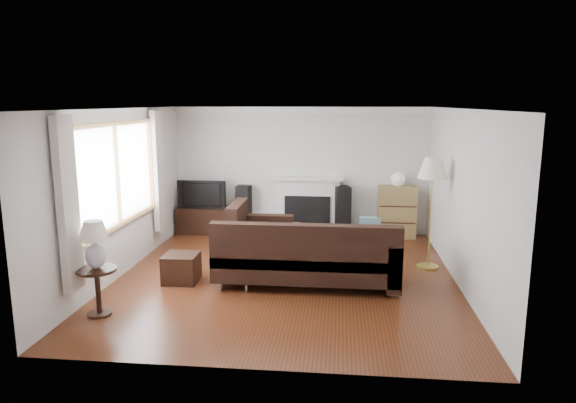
# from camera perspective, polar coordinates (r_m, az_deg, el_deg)

# --- Properties ---
(room) EXTENTS (5.10, 5.60, 2.54)m
(room) POSITION_cam_1_polar(r_m,az_deg,el_deg) (7.50, -0.24, 0.69)
(room) COLOR #522512
(room) RESTS_ON ground
(window) EXTENTS (0.12, 2.74, 1.54)m
(window) POSITION_cam_1_polar(r_m,az_deg,el_deg) (7.91, -18.37, 2.86)
(window) COLOR brown
(window) RESTS_ON room
(curtain_near) EXTENTS (0.10, 0.35, 2.10)m
(curtain_near) POSITION_cam_1_polar(r_m,az_deg,el_deg) (6.57, -23.28, -0.36)
(curtain_near) COLOR beige
(curtain_near) RESTS_ON room
(curtain_far) EXTENTS (0.10, 0.35, 2.10)m
(curtain_far) POSITION_cam_1_polar(r_m,az_deg,el_deg) (9.30, -14.23, 3.30)
(curtain_far) COLOR beige
(curtain_far) RESTS_ON room
(fireplace) EXTENTS (1.40, 0.26, 1.15)m
(fireplace) POSITION_cam_1_polar(r_m,az_deg,el_deg) (10.20, 2.19, -0.42)
(fireplace) COLOR white
(fireplace) RESTS_ON room
(tv_stand) EXTENTS (1.05, 0.47, 0.52)m
(tv_stand) POSITION_cam_1_polar(r_m,az_deg,el_deg) (10.45, -9.32, -2.03)
(tv_stand) COLOR black
(tv_stand) RESTS_ON ground
(television) EXTENTS (0.97, 0.13, 0.56)m
(television) POSITION_cam_1_polar(r_m,az_deg,el_deg) (10.34, -9.41, 0.88)
(television) COLOR black
(television) RESTS_ON tv_stand
(speaker_left) EXTENTS (0.28, 0.33, 0.96)m
(speaker_left) POSITION_cam_1_polar(r_m,az_deg,el_deg) (10.29, -4.93, -0.89)
(speaker_left) COLOR black
(speaker_left) RESTS_ON ground
(speaker_right) EXTENTS (0.34, 0.38, 0.98)m
(speaker_right) POSITION_cam_1_polar(r_m,az_deg,el_deg) (10.09, 6.06, -1.08)
(speaker_right) COLOR black
(speaker_right) RESTS_ON ground
(bookshelf) EXTENTS (0.73, 0.35, 1.01)m
(bookshelf) POSITION_cam_1_polar(r_m,az_deg,el_deg) (10.14, 11.97, -1.12)
(bookshelf) COLOR olive
(bookshelf) RESTS_ON ground
(globe_lamp) EXTENTS (0.27, 0.27, 0.27)m
(globe_lamp) POSITION_cam_1_polar(r_m,az_deg,el_deg) (10.03, 12.12, 2.44)
(globe_lamp) COLOR white
(globe_lamp) RESTS_ON bookshelf
(sectional_sofa) EXTENTS (2.82, 2.06, 0.91)m
(sectional_sofa) POSITION_cam_1_polar(r_m,az_deg,el_deg) (7.40, 2.10, -5.79)
(sectional_sofa) COLOR black
(sectional_sofa) RESTS_ON ground
(coffee_table) EXTENTS (1.21, 0.85, 0.43)m
(coffee_table) POSITION_cam_1_polar(r_m,az_deg,el_deg) (9.06, 2.84, -4.22)
(coffee_table) COLOR #A0684C
(coffee_table) RESTS_ON ground
(footstool) EXTENTS (0.49, 0.49, 0.41)m
(footstool) POSITION_cam_1_polar(r_m,az_deg,el_deg) (7.73, -11.76, -7.23)
(footstool) COLOR black
(footstool) RESTS_ON ground
(floor_lamp) EXTENTS (0.54, 0.54, 1.76)m
(floor_lamp) POSITION_cam_1_polar(r_m,az_deg,el_deg) (8.31, 15.53, -1.29)
(floor_lamp) COLOR gold
(floor_lamp) RESTS_ON ground
(side_table) EXTENTS (0.48, 0.48, 0.60)m
(side_table) POSITION_cam_1_polar(r_m,az_deg,el_deg) (6.81, -20.35, -9.38)
(side_table) COLOR black
(side_table) RESTS_ON ground
(table_lamp) EXTENTS (0.36, 0.36, 0.59)m
(table_lamp) POSITION_cam_1_polar(r_m,az_deg,el_deg) (6.64, -20.69, -4.56)
(table_lamp) COLOR silver
(table_lamp) RESTS_ON side_table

